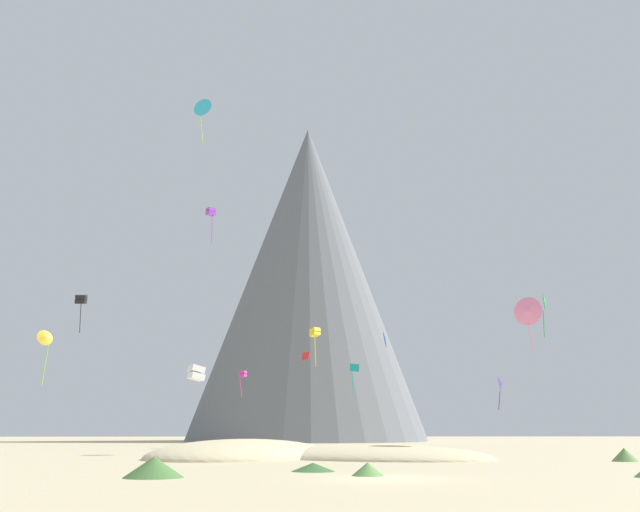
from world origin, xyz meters
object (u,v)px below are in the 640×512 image
object	(u,v)px
kite_yellow_low	(315,333)
kite_gold_low	(45,338)
kite_white_low	(196,373)
kite_teal_low	(354,372)
kite_blue_low	(385,340)
rock_massif	(305,286)
kite_cyan_high	(203,108)
kite_black_mid	(81,300)
kite_pink_low	(528,311)
kite_magenta_low	(243,375)
bush_far_right	(154,467)
kite_indigo_low	(501,384)
bush_low_patch	(625,455)
bush_ridge_crest	(313,467)
kite_red_low	(306,356)
bush_far_left	(368,469)
kite_green_low	(545,303)
kite_violet_high	(211,212)

from	to	relation	value
kite_yellow_low	kite_gold_low	xyz separation A→B (m)	(-25.09, -14.89, -2.78)
kite_white_low	kite_teal_low	distance (m)	20.63
kite_yellow_low	kite_blue_low	bearing A→B (deg)	168.59
rock_massif	kite_cyan_high	bearing A→B (deg)	-100.80
kite_black_mid	kite_yellow_low	bearing A→B (deg)	-1.37
kite_pink_low	kite_magenta_low	distance (m)	39.44
bush_far_right	kite_indigo_low	bearing A→B (deg)	49.17
bush_low_patch	bush_ridge_crest	bearing A→B (deg)	-154.65
rock_massif	kite_white_low	xyz separation A→B (m)	(-11.94, -74.95, -23.95)
bush_low_patch	rock_massif	xyz separation A→B (m)	(-19.42, 89.95, 30.58)
kite_black_mid	kite_red_low	world-z (taller)	kite_black_mid
rock_massif	kite_pink_low	distance (m)	88.42
bush_ridge_crest	kite_pink_low	size ratio (longest dim) A/B	0.54
kite_black_mid	kite_indigo_low	bearing A→B (deg)	-19.89
bush_ridge_crest	kite_white_low	world-z (taller)	kite_white_low
kite_yellow_low	kite_gold_low	distance (m)	29.31
kite_blue_low	kite_gold_low	bearing A→B (deg)	125.92
kite_yellow_low	kite_black_mid	xyz separation A→B (m)	(-26.82, 0.30, 3.66)
kite_gold_low	kite_teal_low	world-z (taller)	kite_gold_low
kite_teal_low	kite_cyan_high	xyz separation A→B (m)	(-16.97, -7.75, 27.70)
bush_far_right	bush_far_left	xyz separation A→B (m)	(9.83, 0.79, -0.16)
kite_pink_low	kite_green_low	bearing A→B (deg)	93.40
kite_yellow_low	bush_far_left	bearing A→B (deg)	52.01
kite_pink_low	kite_teal_low	xyz separation A→B (m)	(-11.58, 23.18, -2.90)
kite_yellow_low	kite_violet_high	xyz separation A→B (m)	(-14.02, 13.32, 18.72)
bush_far_left	kite_cyan_high	bearing A→B (deg)	110.97
kite_blue_low	kite_magenta_low	world-z (taller)	kite_blue_low
kite_green_low	kite_violet_high	xyz separation A→B (m)	(-33.60, 32.52, 18.59)
kite_black_mid	bush_low_patch	bearing A→B (deg)	-33.60
kite_black_mid	kite_magenta_low	size ratio (longest dim) A/B	1.38
kite_white_low	kite_cyan_high	xyz separation A→B (m)	(-1.28, 5.58, 28.98)
bush_far_left	rock_massif	size ratio (longest dim) A/B	0.02
bush_ridge_crest	kite_green_low	world-z (taller)	kite_green_low
kite_indigo_low	kite_blue_low	world-z (taller)	kite_blue_low
rock_massif	kite_magenta_low	distance (m)	59.05
kite_teal_low	kite_violet_high	size ratio (longest dim) A/B	0.72
bush_low_patch	rock_massif	size ratio (longest dim) A/B	0.03
bush_far_right	kite_blue_low	world-z (taller)	kite_blue_low
kite_red_low	kite_white_low	bearing A→B (deg)	148.93
bush_low_patch	kite_violet_high	xyz separation A→B (m)	(-33.98, 43.25, 31.15)
kite_blue_low	bush_far_left	bearing A→B (deg)	176.40
bush_ridge_crest	kite_white_low	distance (m)	27.94
kite_yellow_low	kite_red_low	size ratio (longest dim) A/B	3.97
bush_low_patch	rock_massif	world-z (taller)	rock_massif
kite_gold_low	kite_blue_low	world-z (taller)	kite_blue_low
rock_massif	kite_green_low	distance (m)	83.44
kite_pink_low	bush_far_right	bearing A→B (deg)	-104.70
kite_indigo_low	kite_black_mid	xyz separation A→B (m)	(-43.35, 15.06, 10.31)
kite_black_mid	kite_red_low	xyz separation A→B (m)	(26.14, 11.76, -5.05)
bush_low_patch	kite_yellow_low	size ratio (longest dim) A/B	0.41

